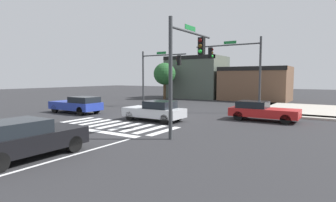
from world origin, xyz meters
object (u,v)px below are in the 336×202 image
object	(u,v)px
car_black	(23,138)
traffic_signal_northeast	(237,61)
traffic_signal_southeast	(186,58)
traffic_signal_northwest	(158,68)
car_blue	(77,105)
car_silver	(155,111)
car_red	(262,111)
roadside_tree	(165,74)

from	to	relation	value
car_black	traffic_signal_northeast	bearing A→B (deg)	-6.11
traffic_signal_southeast	traffic_signal_northwest	xyz separation A→B (m)	(-8.93, 10.53, -0.04)
traffic_signal_northeast	car_black	world-z (taller)	traffic_signal_northeast
car_black	car_blue	bearing A→B (deg)	42.41
car_silver	traffic_signal_northeast	bearing A→B (deg)	-110.23
traffic_signal_northwest	car_red	world-z (taller)	traffic_signal_northwest
car_silver	car_black	bearing A→B (deg)	96.06
car_black	roadside_tree	size ratio (longest dim) A/B	0.85
traffic_signal_northwest	car_black	bearing A→B (deg)	-70.70
car_red	car_silver	world-z (taller)	car_silver
traffic_signal_southeast	car_red	bearing A→B (deg)	-17.95
car_blue	car_black	bearing A→B (deg)	132.41
car_black	roadside_tree	xyz separation A→B (m)	(-10.64, 25.47, 2.64)
traffic_signal_southeast	car_red	xyz separation A→B (m)	(2.16, 6.68, -3.22)
traffic_signal_northwest	traffic_signal_southeast	bearing A→B (deg)	-49.71
traffic_signal_northwest	roadside_tree	xyz separation A→B (m)	(-4.52, 8.01, -0.48)
traffic_signal_northwest	traffic_signal_northeast	bearing A→B (deg)	0.53
car_red	car_silver	xyz separation A→B (m)	(-6.01, -3.94, 0.01)
car_red	car_black	world-z (taller)	car_black
car_blue	roadside_tree	size ratio (longest dim) A/B	0.95
traffic_signal_northeast	car_silver	xyz separation A→B (m)	(-2.90, -7.88, -3.59)
car_red	traffic_signal_northeast	bearing A→B (deg)	128.28
roadside_tree	car_red	bearing A→B (deg)	-37.23
traffic_signal_northeast	traffic_signal_southeast	world-z (taller)	traffic_signal_northeast
traffic_signal_northeast	roadside_tree	bearing A→B (deg)	-32.38
roadside_tree	traffic_signal_northwest	bearing A→B (deg)	-60.55
car_silver	traffic_signal_northwest	bearing A→B (deg)	-56.89
traffic_signal_southeast	car_red	world-z (taller)	traffic_signal_southeast
car_blue	car_black	xyz separation A→B (m)	(8.65, -9.46, 0.02)
traffic_signal_northeast	car_silver	size ratio (longest dim) A/B	1.49
traffic_signal_northwest	car_red	distance (m)	12.17
car_silver	car_black	xyz separation A→B (m)	(1.03, -9.66, 0.06)
car_silver	roadside_tree	bearing A→B (deg)	-58.71
car_red	roadside_tree	world-z (taller)	roadside_tree
car_silver	roadside_tree	size ratio (longest dim) A/B	0.86
traffic_signal_northwest	car_black	size ratio (longest dim) A/B	1.35
car_red	car_black	distance (m)	14.49
car_silver	car_black	world-z (taller)	car_black
traffic_signal_southeast	roadside_tree	size ratio (longest dim) A/B	1.17
traffic_signal_northeast	traffic_signal_northwest	xyz separation A→B (m)	(-7.99, -0.07, -0.41)
car_black	traffic_signal_northwest	bearing A→B (deg)	19.30
car_blue	car_silver	bearing A→B (deg)	-178.55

